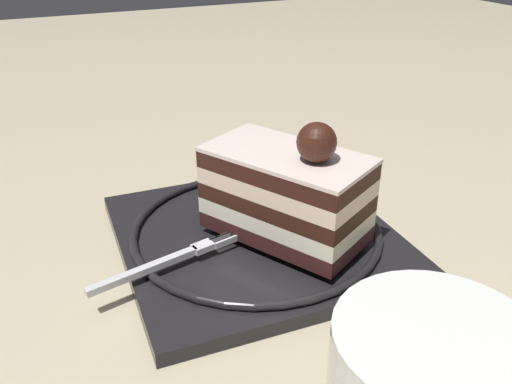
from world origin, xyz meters
name	(u,v)px	position (x,y,z in m)	size (l,w,h in m)	color
ground_plane	(245,254)	(0.00, 0.00, 0.00)	(2.40, 2.40, 0.00)	#BEAF8C
dessert_plate	(256,235)	(0.01, -0.01, 0.01)	(0.22, 0.22, 0.02)	black
cake_slice	(287,192)	(-0.01, -0.03, 0.05)	(0.14, 0.11, 0.10)	#371A18
fork	(174,258)	(-0.01, 0.06, 0.02)	(0.04, 0.12, 0.00)	silver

